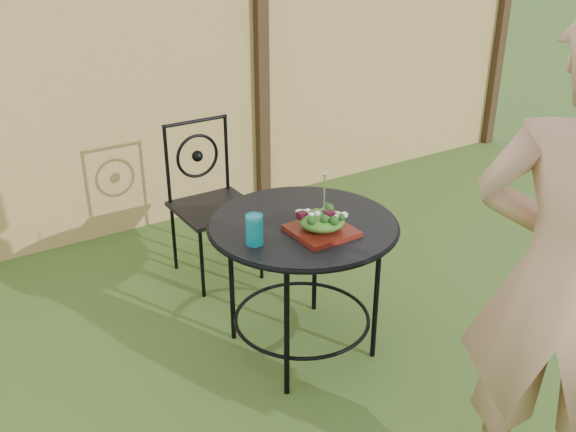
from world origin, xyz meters
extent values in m
plane|color=#254B18|center=(0.00, 0.00, 0.00)|extent=(60.00, 60.00, 0.00)
cube|color=#DEBC6D|center=(0.00, 2.20, 0.90)|extent=(8.00, 0.05, 1.80)
cube|color=black|center=(1.30, 2.15, 0.95)|extent=(0.09, 0.09, 1.90)
cube|color=black|center=(3.90, 2.15, 0.95)|extent=(0.09, 0.09, 1.90)
cylinder|color=black|center=(0.45, 0.35, 0.71)|extent=(0.90, 0.90, 0.02)
torus|color=black|center=(0.45, 0.35, 0.71)|extent=(0.92, 0.92, 0.02)
torus|color=black|center=(0.45, 0.35, 0.18)|extent=(0.70, 0.70, 0.02)
cylinder|color=black|center=(0.72, 0.61, 0.35)|extent=(0.03, 0.03, 0.71)
cylinder|color=black|center=(0.19, 0.61, 0.35)|extent=(0.03, 0.03, 0.71)
cylinder|color=black|center=(0.19, 0.09, 0.35)|extent=(0.03, 0.03, 0.71)
cylinder|color=black|center=(0.72, 0.09, 0.35)|extent=(0.03, 0.03, 0.71)
cube|color=black|center=(0.44, 1.27, 0.45)|extent=(0.46, 0.46, 0.03)
cylinder|color=black|center=(0.44, 1.48, 0.94)|extent=(0.42, 0.02, 0.02)
torus|color=black|center=(0.44, 1.48, 0.72)|extent=(0.28, 0.02, 0.28)
cylinder|color=black|center=(0.24, 1.07, 0.22)|extent=(0.02, 0.02, 0.44)
cylinder|color=black|center=(0.64, 1.07, 0.22)|extent=(0.02, 0.02, 0.44)
cylinder|color=black|center=(0.24, 1.47, 0.22)|extent=(0.02, 0.02, 0.44)
cylinder|color=black|center=(0.64, 1.47, 0.22)|extent=(0.02, 0.02, 0.44)
cylinder|color=black|center=(0.24, 1.48, 0.70)|extent=(0.02, 0.02, 0.50)
cylinder|color=black|center=(0.64, 1.48, 0.70)|extent=(0.02, 0.02, 0.50)
imported|color=tan|center=(0.67, -0.90, 0.94)|extent=(0.72, 0.81, 1.87)
cube|color=#4F160B|center=(0.46, 0.20, 0.74)|extent=(0.27, 0.27, 0.02)
ellipsoid|color=#235614|center=(0.46, 0.20, 0.79)|extent=(0.21, 0.21, 0.08)
cylinder|color=silver|center=(0.47, 0.20, 0.92)|extent=(0.01, 0.01, 0.18)
cylinder|color=#0D8EA1|center=(0.15, 0.28, 0.79)|extent=(0.08, 0.08, 0.14)
camera|label=1|loc=(-1.11, -1.93, 2.04)|focal=40.00mm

